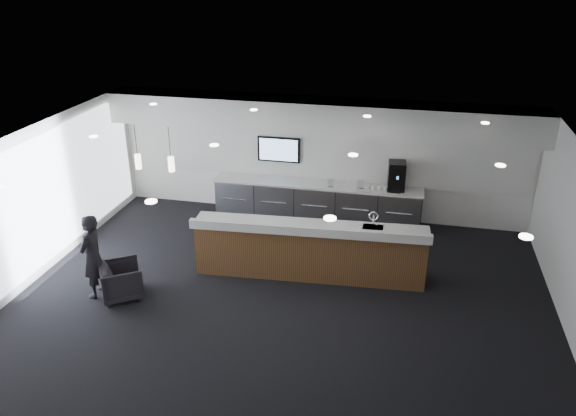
% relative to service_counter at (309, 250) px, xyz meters
% --- Properties ---
extents(ground, '(10.00, 10.00, 0.00)m').
position_rel_service_counter_xyz_m(ground, '(-0.33, -0.98, -0.58)').
color(ground, black).
rests_on(ground, ground).
extents(ceiling, '(10.00, 8.00, 0.02)m').
position_rel_service_counter_xyz_m(ceiling, '(-0.33, -0.98, 2.42)').
color(ceiling, black).
rests_on(ceiling, back_wall).
extents(back_wall, '(10.00, 0.02, 3.00)m').
position_rel_service_counter_xyz_m(back_wall, '(-0.33, 3.02, 0.92)').
color(back_wall, white).
rests_on(back_wall, ground).
extents(left_wall, '(0.02, 8.00, 3.00)m').
position_rel_service_counter_xyz_m(left_wall, '(-5.33, -0.98, 0.92)').
color(left_wall, white).
rests_on(left_wall, ground).
extents(soffit_bulkhead, '(10.00, 0.90, 0.70)m').
position_rel_service_counter_xyz_m(soffit_bulkhead, '(-0.33, 2.57, 2.07)').
color(soffit_bulkhead, silver).
rests_on(soffit_bulkhead, back_wall).
extents(alcove_panel, '(9.80, 0.06, 1.40)m').
position_rel_service_counter_xyz_m(alcove_panel, '(-0.33, 2.99, 1.02)').
color(alcove_panel, silver).
rests_on(alcove_panel, back_wall).
extents(window_blinds_wall, '(0.04, 7.36, 2.55)m').
position_rel_service_counter_xyz_m(window_blinds_wall, '(-5.29, -0.98, 0.92)').
color(window_blinds_wall, silver).
rests_on(window_blinds_wall, left_wall).
extents(back_credenza, '(5.06, 0.66, 0.95)m').
position_rel_service_counter_xyz_m(back_credenza, '(-0.33, 2.66, -0.10)').
color(back_credenza, '#A0A4A9').
rests_on(back_credenza, ground).
extents(wall_tv, '(1.05, 0.08, 0.62)m').
position_rel_service_counter_xyz_m(wall_tv, '(-1.33, 2.93, 1.07)').
color(wall_tv, black).
rests_on(wall_tv, back_wall).
extents(pendant_left, '(0.12, 0.12, 0.30)m').
position_rel_service_counter_xyz_m(pendant_left, '(-2.73, -0.18, 1.67)').
color(pendant_left, '#F1E4BC').
rests_on(pendant_left, ceiling).
extents(pendant_right, '(0.12, 0.12, 0.30)m').
position_rel_service_counter_xyz_m(pendant_right, '(-3.43, -0.18, 1.67)').
color(pendant_right, '#F1E4BC').
rests_on(pendant_right, ceiling).
extents(ceiling_can_lights, '(7.00, 5.00, 0.02)m').
position_rel_service_counter_xyz_m(ceiling_can_lights, '(-0.33, -0.98, 2.39)').
color(ceiling_can_lights, white).
rests_on(ceiling_can_lights, ceiling).
extents(service_counter, '(4.69, 1.10, 1.49)m').
position_rel_service_counter_xyz_m(service_counter, '(0.00, 0.00, 0.00)').
color(service_counter, '#512D1B').
rests_on(service_counter, ground).
extents(coffee_machine, '(0.43, 0.53, 0.68)m').
position_rel_service_counter_xyz_m(coffee_machine, '(1.54, 2.69, 0.71)').
color(coffee_machine, black).
rests_on(coffee_machine, back_credenza).
extents(info_sign_left, '(0.15, 0.05, 0.21)m').
position_rel_service_counter_xyz_m(info_sign_left, '(0.03, 2.53, 0.48)').
color(info_sign_left, silver).
rests_on(info_sign_left, back_credenza).
extents(info_sign_right, '(0.17, 0.08, 0.23)m').
position_rel_service_counter_xyz_m(info_sign_right, '(0.73, 2.57, 0.49)').
color(info_sign_right, silver).
rests_on(info_sign_right, back_credenza).
extents(armchair, '(1.04, 1.03, 0.69)m').
position_rel_service_counter_xyz_m(armchair, '(-3.33, -1.53, -0.23)').
color(armchair, black).
rests_on(armchair, ground).
extents(lounge_guest, '(0.42, 0.62, 1.66)m').
position_rel_service_counter_xyz_m(lounge_guest, '(-3.83, -1.59, 0.25)').
color(lounge_guest, black).
rests_on(lounge_guest, ground).
extents(cup_0, '(0.11, 0.11, 0.10)m').
position_rel_service_counter_xyz_m(cup_0, '(1.45, 2.58, 0.42)').
color(cup_0, white).
rests_on(cup_0, back_credenza).
extents(cup_1, '(0.15, 0.15, 0.10)m').
position_rel_service_counter_xyz_m(cup_1, '(1.31, 2.58, 0.42)').
color(cup_1, white).
rests_on(cup_1, back_credenza).
extents(cup_2, '(0.13, 0.13, 0.10)m').
position_rel_service_counter_xyz_m(cup_2, '(1.17, 2.58, 0.42)').
color(cup_2, white).
rests_on(cup_2, back_credenza).
extents(cup_3, '(0.14, 0.14, 0.10)m').
position_rel_service_counter_xyz_m(cup_3, '(1.03, 2.58, 0.42)').
color(cup_3, white).
rests_on(cup_3, back_credenza).
extents(cup_4, '(0.15, 0.15, 0.10)m').
position_rel_service_counter_xyz_m(cup_4, '(0.89, 2.58, 0.42)').
color(cup_4, white).
rests_on(cup_4, back_credenza).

